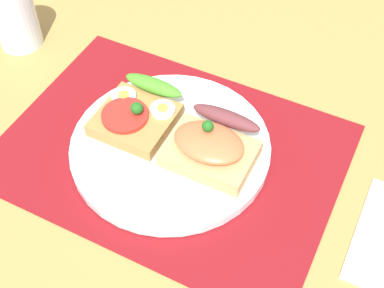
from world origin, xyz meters
The scene contains 6 objects.
ground_plane centered at (0.00, 0.00, -1.60)cm, with size 120.00×90.00×3.20cm, color #A27A3E.
placemat centered at (0.00, 0.00, 0.15)cm, with size 41.52×30.26×0.30cm, color maroon.
plate centered at (0.00, 0.00, 0.99)cm, with size 24.81×24.81×1.38cm, color white.
sandwich_egg_tomato centered at (-5.48, 1.58, 3.04)cm, with size 9.27×10.44×3.94cm.
sandwich_salmon centered at (5.33, 0.56, 3.62)cm, with size 10.45×9.12×5.35cm.
drinking_glass centered at (-30.20, 8.84, 4.68)cm, with size 6.35×6.35×9.36cm, color silver.
Camera 1 is at (21.03, -36.01, 51.59)cm, focal length 49.37 mm.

